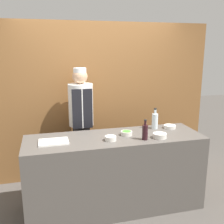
# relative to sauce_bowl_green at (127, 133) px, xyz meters

# --- Properties ---
(ground_plane) EXTENTS (14.00, 14.00, 0.00)m
(ground_plane) POSITION_rel_sauce_bowl_green_xyz_m (-0.16, -0.02, -0.98)
(ground_plane) COLOR #4C4742
(cabinet_wall) EXTENTS (3.58, 0.18, 2.40)m
(cabinet_wall) POSITION_rel_sauce_bowl_green_xyz_m (-0.16, 1.03, 0.22)
(cabinet_wall) COLOR brown
(cabinet_wall) RESTS_ON ground_plane
(counter) EXTENTS (2.19, 0.70, 0.95)m
(counter) POSITION_rel_sauce_bowl_green_xyz_m (-0.16, -0.02, -0.50)
(counter) COLOR #514C47
(counter) RESTS_ON ground_plane
(sauce_bowl_green) EXTENTS (0.14, 0.14, 0.05)m
(sauce_bowl_green) POSITION_rel_sauce_bowl_green_xyz_m (0.00, 0.00, 0.00)
(sauce_bowl_green) COLOR silver
(sauce_bowl_green) RESTS_ON counter
(sauce_bowl_white) EXTENTS (0.16, 0.16, 0.04)m
(sauce_bowl_white) POSITION_rel_sauce_bowl_green_xyz_m (0.66, 0.13, -0.00)
(sauce_bowl_white) COLOR silver
(sauce_bowl_white) RESTS_ON counter
(sauce_bowl_brown) EXTENTS (0.16, 0.16, 0.06)m
(sauce_bowl_brown) POSITION_rel_sauce_bowl_green_xyz_m (0.36, -0.20, 0.01)
(sauce_bowl_brown) COLOR silver
(sauce_bowl_brown) RESTS_ON counter
(sauce_bowl_orange) EXTENTS (0.13, 0.13, 0.05)m
(sauce_bowl_orange) POSITION_rel_sauce_bowl_green_xyz_m (-0.24, -0.14, 0.00)
(sauce_bowl_orange) COLOR silver
(sauce_bowl_orange) RESTS_ON counter
(cutting_board) EXTENTS (0.34, 0.23, 0.02)m
(cutting_board) POSITION_rel_sauce_bowl_green_xyz_m (-0.89, -0.05, -0.02)
(cutting_board) COLOR white
(cutting_board) RESTS_ON counter
(bottle_wine) EXTENTS (0.07, 0.07, 0.25)m
(bottle_wine) POSITION_rel_sauce_bowl_green_xyz_m (0.16, -0.21, 0.07)
(bottle_wine) COLOR black
(bottle_wine) RESTS_ON counter
(bottle_clear) EXTENTS (0.08, 0.08, 0.28)m
(bottle_clear) POSITION_rel_sauce_bowl_green_xyz_m (0.45, 0.17, 0.08)
(bottle_clear) COLOR silver
(bottle_clear) RESTS_ON counter
(chef_center) EXTENTS (0.35, 0.35, 1.75)m
(chef_center) POSITION_rel_sauce_bowl_green_xyz_m (-0.48, 0.65, -0.03)
(chef_center) COLOR #28282D
(chef_center) RESTS_ON ground_plane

